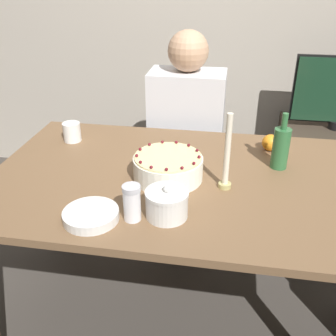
# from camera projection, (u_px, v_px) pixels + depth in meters

# --- Properties ---
(ground_plane) EXTENTS (12.00, 12.00, 0.00)m
(ground_plane) POSITION_uv_depth(u_px,v_px,m) (178.00, 309.00, 1.89)
(ground_plane) COLOR #3D3833
(dining_table) EXTENTS (1.51, 0.94, 0.74)m
(dining_table) POSITION_uv_depth(u_px,v_px,m) (180.00, 199.00, 1.60)
(dining_table) COLOR brown
(dining_table) RESTS_ON ground_plane
(cake) EXTENTS (0.27, 0.27, 0.11)m
(cake) POSITION_uv_depth(u_px,v_px,m) (168.00, 167.00, 1.51)
(cake) COLOR white
(cake) RESTS_ON dining_table
(sugar_bowl) EXTENTS (0.14, 0.14, 0.12)m
(sugar_bowl) POSITION_uv_depth(u_px,v_px,m) (167.00, 204.00, 1.29)
(sugar_bowl) COLOR silver
(sugar_bowl) RESTS_ON dining_table
(sugar_shaker) EXTENTS (0.06, 0.06, 0.13)m
(sugar_shaker) POSITION_uv_depth(u_px,v_px,m) (132.00, 203.00, 1.26)
(sugar_shaker) COLOR white
(sugar_shaker) RESTS_ON dining_table
(plate_stack) EXTENTS (0.18, 0.18, 0.03)m
(plate_stack) POSITION_uv_depth(u_px,v_px,m) (91.00, 215.00, 1.28)
(plate_stack) COLOR silver
(plate_stack) RESTS_ON dining_table
(candle) EXTENTS (0.05, 0.05, 0.29)m
(candle) POSITION_uv_depth(u_px,v_px,m) (227.00, 159.00, 1.42)
(candle) COLOR tan
(candle) RESTS_ON dining_table
(bottle) EXTENTS (0.07, 0.07, 0.23)m
(bottle) POSITION_uv_depth(u_px,v_px,m) (281.00, 147.00, 1.57)
(bottle) COLOR #2D6638
(bottle) RESTS_ON dining_table
(cup) EXTENTS (0.08, 0.08, 0.09)m
(cup) POSITION_uv_depth(u_px,v_px,m) (72.00, 132.00, 1.83)
(cup) COLOR white
(cup) RESTS_ON dining_table
(orange_fruit_0) EXTENTS (0.07, 0.07, 0.07)m
(orange_fruit_0) POSITION_uv_depth(u_px,v_px,m) (270.00, 143.00, 1.74)
(orange_fruit_0) COLOR orange
(orange_fruit_0) RESTS_ON dining_table
(person_man_blue_shirt) EXTENTS (0.40, 0.34, 1.19)m
(person_man_blue_shirt) POSITION_uv_depth(u_px,v_px,m) (186.00, 152.00, 2.24)
(person_man_blue_shirt) COLOR #2D2D38
(person_man_blue_shirt) RESTS_ON ground_plane
(side_cabinet) EXTENTS (0.64, 0.52, 0.55)m
(side_cabinet) POSITION_uv_depth(u_px,v_px,m) (327.00, 167.00, 2.59)
(side_cabinet) COLOR #382D23
(side_cabinet) RESTS_ON ground_plane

